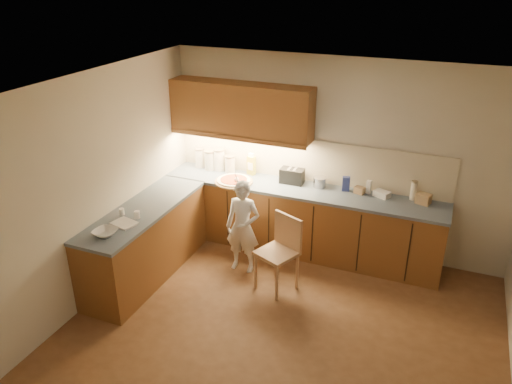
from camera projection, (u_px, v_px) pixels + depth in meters
room at (286, 189)px, 4.67m from camera, size 4.54×4.50×2.62m
l_counter at (249, 226)px, 6.55m from camera, size 3.77×2.62×0.92m
backsplash at (308, 160)px, 6.66m from camera, size 3.75×0.02×0.58m
upper_cabinets at (241, 110)px, 6.57m from camera, size 1.95×0.36×0.73m
pizza_on_board at (234, 181)px, 6.70m from camera, size 0.51×0.51×0.21m
child at (243, 227)px, 6.23m from camera, size 0.46×0.31×1.21m
wooden_chair at (281, 247)px, 5.91m from camera, size 0.55×0.55×0.92m
mixing_bowl at (105, 233)px, 5.39m from camera, size 0.27×0.27×0.06m
canister_a at (200, 157)px, 7.18m from camera, size 0.14×0.14×0.28m
canister_b at (210, 160)px, 7.08m from camera, size 0.16×0.16×0.29m
canister_c at (219, 159)px, 7.06m from camera, size 0.17×0.17×0.32m
canister_d at (230, 164)px, 7.00m from camera, size 0.15×0.15×0.25m
oil_jug at (251, 165)px, 6.91m from camera, size 0.12×0.10×0.31m
toaster at (292, 176)px, 6.66m from camera, size 0.31×0.18×0.20m
steel_pot at (320, 182)px, 6.55m from camera, size 0.18×0.18×0.14m
blue_box at (346, 184)px, 6.43m from camera, size 0.11×0.09×0.19m
card_box_a at (359, 190)px, 6.37m from camera, size 0.15×0.12×0.09m
white_bottle at (369, 187)px, 6.37m from camera, size 0.06×0.06×0.17m
flat_pack at (382, 194)px, 6.29m from camera, size 0.23×0.20×0.08m
tall_jar at (414, 190)px, 6.17m from camera, size 0.08×0.08×0.25m
card_box_b at (423, 199)px, 6.10m from camera, size 0.20×0.17×0.13m
dough_cloth at (124, 223)px, 5.63m from camera, size 0.31×0.27×0.02m
spice_jar_a at (122, 212)px, 5.83m from camera, size 0.06×0.06×0.08m
spice_jar_b at (137, 215)px, 5.75m from camera, size 0.08×0.08×0.09m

